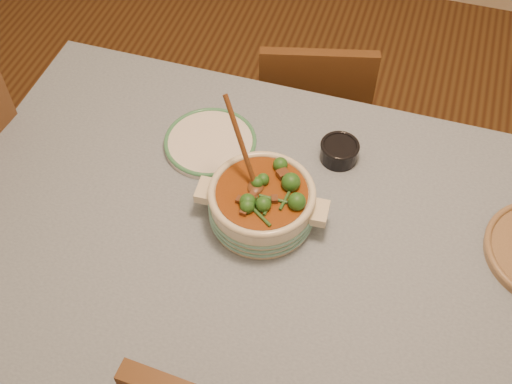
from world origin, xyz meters
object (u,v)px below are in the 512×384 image
at_px(chair_far, 312,111).
at_px(dining_table, 273,260).
at_px(stew_casserole, 262,201).
at_px(white_plate, 210,142).
at_px(condiment_bowl, 339,150).

bearing_deg(chair_far, dining_table, 81.29).
distance_m(stew_casserole, white_plate, 0.29).
height_order(dining_table, chair_far, chair_far).
bearing_deg(condiment_bowl, stew_casserole, -119.55).
bearing_deg(chair_far, condiment_bowl, 95.65).
relative_size(stew_casserole, condiment_bowl, 3.11).
bearing_deg(white_plate, stew_casserole, -43.08).
bearing_deg(condiment_bowl, white_plate, -170.54).
xyz_separation_m(white_plate, chair_far, (0.18, 0.52, -0.32)).
bearing_deg(stew_casserole, condiment_bowl, 60.45).
distance_m(dining_table, white_plate, 0.37).
bearing_deg(dining_table, stew_casserole, 129.64).
relative_size(condiment_bowl, chair_far, 0.13).
height_order(white_plate, chair_far, chair_far).
relative_size(dining_table, condiment_bowl, 15.78).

